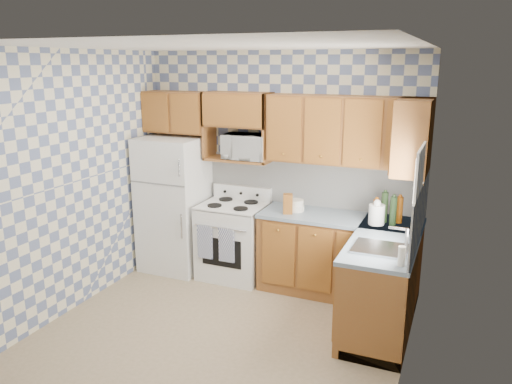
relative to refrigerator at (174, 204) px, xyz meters
The scene contains 30 objects.
floor 1.97m from the refrigerator, 44.43° to the right, with size 3.40×3.40×0.00m, color #7E6C4D.
back_wall 1.42m from the refrigerator, 15.35° to the left, with size 3.40×0.02×2.70m, color slate.
right_wall 3.27m from the refrigerator, 22.79° to the right, with size 0.02×3.20×2.70m, color slate.
backsplash_back 1.75m from the refrigerator, 11.47° to the left, with size 2.60×0.01×0.56m, color silver.
backsplash_right 3.02m from the refrigerator, ahead, with size 0.01×1.60×0.56m, color silver.
refrigerator is the anchor object (origin of this frame).
stove_body 0.89m from the refrigerator, ahead, with size 0.76×0.65×0.90m, color silver.
cooktop 0.81m from the refrigerator, ahead, with size 0.76×0.65×0.03m, color silver.
backguard 0.87m from the refrigerator, 20.44° to the left, with size 0.76×0.08×0.17m, color silver.
dish_towel_left 0.75m from the refrigerator, 28.00° to the right, with size 0.19×0.03×0.40m, color navy.
dish_towel_right 0.99m from the refrigerator, 19.94° to the right, with size 0.19×0.03×0.40m, color navy.
base_cabinets_back 2.14m from the refrigerator, ahead, with size 1.75×0.60×0.88m, color brown.
base_cabinets_right 2.74m from the refrigerator, ahead, with size 0.60×1.60×0.88m, color brown.
countertop_back 2.10m from the refrigerator, ahead, with size 1.77×0.63×0.04m, color slate.
countertop_right 2.71m from the refrigerator, ahead, with size 0.63×1.60×0.04m, color slate.
upper_cabinets_back 2.34m from the refrigerator, ahead, with size 1.75×0.33×0.74m, color brown.
upper_cabinets_fridge 1.15m from the refrigerator, 94.64° to the left, with size 0.82×0.33×0.50m, color brown.
upper_cabinets_right 2.99m from the refrigerator, ahead, with size 0.33×0.70×0.74m, color brown.
microwave_shelf 1.02m from the refrigerator, 12.94° to the left, with size 0.80×0.33×0.03m, color brown.
microwave 1.20m from the refrigerator, 11.98° to the left, with size 0.54×0.36×0.30m, color silver.
sink 2.79m from the refrigerator, 16.65° to the right, with size 0.48×0.40×0.03m, color #B7B7BC.
window 3.13m from the refrigerator, 15.12° to the right, with size 0.02×0.66×0.86m, color silver.
bottle_0 2.58m from the refrigerator, ahead, with size 0.07×0.07×0.33m, color black.
bottle_1 2.68m from the refrigerator, ahead, with size 0.07×0.07×0.30m, color black.
bottle_2 2.73m from the refrigerator, ahead, with size 0.07×0.07×0.28m, color #643109.
bottle_3 2.51m from the refrigerator, ahead, with size 0.07×0.07×0.26m, color #643109.
knife_block 1.54m from the refrigerator, ahead, with size 0.10×0.10×0.22m, color brown.
electric_kettle 2.52m from the refrigerator, ahead, with size 0.17×0.17×0.21m, color silver.
food_containers 1.59m from the refrigerator, ahead, with size 0.20×0.20×0.13m, color silver, non-canonical shape.
soap_bottle 3.11m from the refrigerator, 21.01° to the right, with size 0.06×0.06×0.17m, color silver.
Camera 1 is at (2.01, -3.90, 2.57)m, focal length 35.00 mm.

